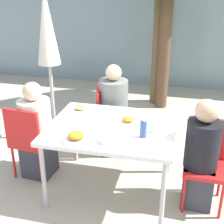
% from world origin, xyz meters
% --- Properties ---
extents(ground_plane, '(24.00, 24.00, 0.00)m').
position_xyz_m(ground_plane, '(0.00, 0.00, 0.00)').
color(ground_plane, '#B2A893').
extents(building_facade, '(10.00, 0.20, 3.00)m').
position_xyz_m(building_facade, '(0.00, 3.66, 1.50)').
color(building_facade, gray).
rests_on(building_facade, ground).
extents(dining_table, '(1.24, 1.01, 0.74)m').
position_xyz_m(dining_table, '(0.00, 0.00, 0.69)').
color(dining_table, white).
rests_on(dining_table, ground).
extents(chair_left, '(0.44, 0.44, 0.85)m').
position_xyz_m(chair_left, '(-0.93, 0.01, 0.50)').
color(chair_left, red).
rests_on(chair_left, ground).
extents(person_left, '(0.35, 0.35, 1.10)m').
position_xyz_m(person_left, '(-0.87, 0.09, 0.51)').
color(person_left, '#383842').
rests_on(person_left, ground).
extents(chair_right, '(0.41, 0.41, 0.85)m').
position_xyz_m(chair_right, '(0.92, 0.05, 0.50)').
color(chair_right, red).
rests_on(chair_right, ground).
extents(person_right, '(0.32, 0.32, 1.11)m').
position_xyz_m(person_right, '(0.87, -0.03, 0.53)').
color(person_right, '#383842').
rests_on(person_right, ground).
extents(chair_far, '(0.47, 0.47, 0.85)m').
position_xyz_m(chair_far, '(-0.25, 0.79, 0.50)').
color(chair_far, red).
rests_on(chair_far, ground).
extents(person_far, '(0.37, 0.37, 1.15)m').
position_xyz_m(person_far, '(-0.16, 0.75, 0.54)').
color(person_far, black).
rests_on(person_far, ground).
extents(closed_umbrella, '(0.36, 0.36, 2.02)m').
position_xyz_m(closed_umbrella, '(-1.04, 0.93, 1.41)').
color(closed_umbrella, '#333333').
rests_on(closed_umbrella, ground).
extents(plate_0, '(0.23, 0.23, 0.06)m').
position_xyz_m(plate_0, '(-0.43, 0.29, 0.77)').
color(plate_0, white).
rests_on(plate_0, dining_table).
extents(plate_1, '(0.22, 0.22, 0.06)m').
position_xyz_m(plate_1, '(0.14, 0.11, 0.77)').
color(plate_1, white).
rests_on(plate_1, dining_table).
extents(plate_2, '(0.27, 0.27, 0.07)m').
position_xyz_m(plate_2, '(-0.25, -0.34, 0.77)').
color(plate_2, white).
rests_on(plate_2, dining_table).
extents(bottle, '(0.06, 0.06, 0.18)m').
position_xyz_m(bottle, '(0.33, -0.15, 0.83)').
color(bottle, '#334C8E').
rests_on(bottle, dining_table).
extents(drinking_cup, '(0.07, 0.07, 0.10)m').
position_xyz_m(drinking_cup, '(0.41, -0.04, 0.79)').
color(drinking_cup, white).
rests_on(drinking_cup, dining_table).
extents(salad_bowl, '(0.15, 0.15, 0.06)m').
position_xyz_m(salad_bowl, '(0.04, -0.32, 0.77)').
color(salad_bowl, white).
rests_on(salad_bowl, dining_table).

